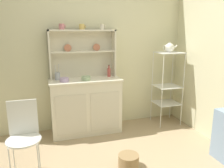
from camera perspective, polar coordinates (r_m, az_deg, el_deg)
wall_back at (r=3.60m, az=-6.23°, el=8.32°), size 3.84×0.05×2.50m
hutch_cabinet at (r=3.50m, az=-6.71°, el=-5.44°), size 1.09×0.45×0.86m
hutch_shelf_unit at (r=3.49m, az=-7.60°, el=8.64°), size 1.01×0.18×0.73m
bakers_rack at (r=3.84m, az=14.08°, el=0.89°), size 0.41×0.37×1.23m
wire_chair at (r=2.61m, az=-21.79°, el=-11.33°), size 0.36×0.36×0.85m
floor_basket at (r=2.77m, az=4.26°, el=-19.16°), size 0.24×0.24×0.16m
cup_rose_0 at (r=3.39m, az=-12.78°, el=14.20°), size 0.09×0.08×0.08m
cup_gold_1 at (r=3.43m, az=-7.73°, el=14.39°), size 0.09×0.08×0.08m
cup_cream_2 at (r=3.50m, az=-2.53°, el=14.48°), size 0.08×0.07×0.08m
bowl_mixing_large at (r=3.27m, az=-12.16°, el=1.11°), size 0.13×0.13×0.06m
bowl_floral_medium at (r=3.31m, az=-6.69°, el=1.48°), size 0.13×0.13×0.06m
jam_bottle at (r=3.55m, az=-0.79°, el=3.11°), size 0.05×0.05×0.19m
utensil_jar at (r=3.41m, az=-13.83°, el=2.01°), size 0.08×0.08×0.24m
porcelain_teapot at (r=3.76m, az=14.54°, el=9.03°), size 0.24×0.15×0.17m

